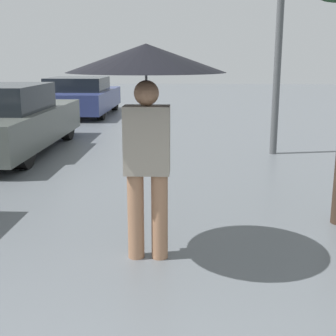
% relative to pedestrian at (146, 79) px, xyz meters
% --- Properties ---
extents(pedestrian, '(1.27, 1.27, 1.80)m').
position_rel_pedestrian_xyz_m(pedestrian, '(0.00, 0.00, 0.00)').
color(pedestrian, '#9E7051').
rests_on(pedestrian, ground_plane).
extents(parked_car_middle, '(1.86, 4.25, 1.22)m').
position_rel_pedestrian_xyz_m(parked_car_middle, '(-3.03, 4.49, -0.95)').
color(parked_car_middle, '#4C514C').
rests_on(parked_car_middle, ground_plane).
extents(parked_car_farthest, '(1.89, 3.96, 1.11)m').
position_rel_pedestrian_xyz_m(parked_car_farthest, '(-2.92, 10.23, -0.99)').
color(parked_car_farthest, navy).
rests_on(parked_car_farthest, ground_plane).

